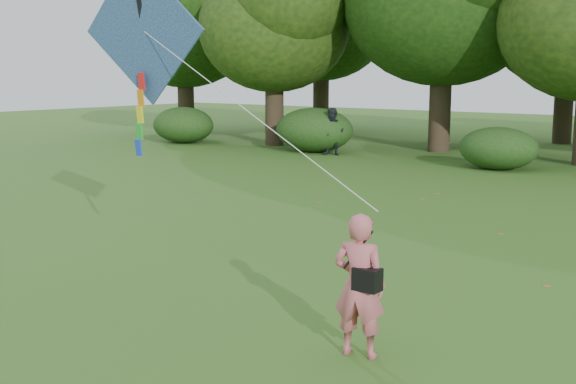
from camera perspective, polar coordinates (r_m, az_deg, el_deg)
The scene contains 6 objects.
ground at distance 8.55m, azimuth -0.66°, elevation -12.70°, with size 100.00×100.00×0.00m, color #265114.
man_kite_flyer at distance 8.29m, azimuth 5.66°, elevation -7.35°, with size 0.61×0.40×1.67m, color #C55D65.
bystander_left at distance 28.31m, azimuth 3.59°, elevation 4.78°, with size 0.90×0.70×1.85m, color #20262B.
crossbody_bag at distance 8.17m, azimuth 6.26°, elevation -6.80°, with size 0.43×0.20×0.69m.
flying_kite at distance 11.43m, azimuth -11.33°, elevation 12.13°, with size 5.79×1.21×3.25m.
fallen_leaves at distance 12.68m, azimuth 16.00°, elevation -5.63°, with size 11.05×13.87×0.01m.
Camera 1 is at (4.85, -6.26, 3.23)m, focal length 45.00 mm.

